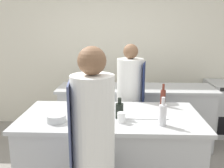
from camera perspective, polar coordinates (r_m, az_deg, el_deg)
wall_back at (r=4.61m, az=0.83°, el=7.62°), size 8.00×0.06×2.80m
prep_counter at (r=2.82m, az=-0.28°, el=-16.03°), size 1.86×0.93×0.94m
pass_counter at (r=3.94m, az=5.34°, el=-7.31°), size 2.36×0.65×0.94m
chef_at_prep_near at (r=2.00m, az=-4.32°, el=-16.20°), size 0.35×0.34×1.71m
chef_at_stove at (r=3.36m, az=4.15°, el=-4.76°), size 0.38×0.36×1.62m
bottle_olive_oil at (r=2.37m, az=11.51°, el=-6.80°), size 0.07×0.07×0.27m
bottle_vinegar at (r=2.51m, az=1.71°, el=-6.00°), size 0.08×0.08×0.21m
bottle_wine at (r=2.94m, az=11.58°, el=-2.99°), size 0.06×0.06×0.26m
bowl_mixing_large at (r=2.49m, az=-12.57°, el=-7.67°), size 0.19×0.19×0.07m
bowl_prep_small at (r=2.66m, az=-3.88°, el=-6.05°), size 0.18×0.18×0.06m
cup at (r=2.41m, az=2.16°, el=-7.67°), size 0.08×0.08×0.10m
cutting_board at (r=2.63m, az=7.98°, el=-7.03°), size 0.41×0.24×0.01m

